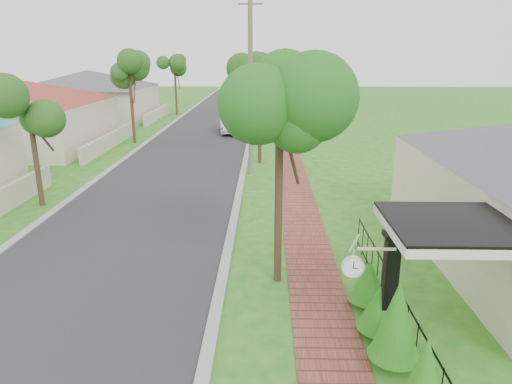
% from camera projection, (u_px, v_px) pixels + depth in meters
% --- Properties ---
extents(ground, '(160.00, 160.00, 0.00)m').
position_uv_depth(ground, '(190.00, 310.00, 11.29)').
color(ground, '#256F1A').
rests_on(ground, ground).
extents(road, '(7.00, 120.00, 0.02)m').
position_uv_depth(road, '(193.00, 149.00, 30.48)').
color(road, '#28282B').
rests_on(road, ground).
extents(kerb_right, '(0.30, 120.00, 0.10)m').
position_uv_depth(kerb_right, '(248.00, 149.00, 30.41)').
color(kerb_right, '#9E9E99').
rests_on(kerb_right, ground).
extents(kerb_left, '(0.30, 120.00, 0.10)m').
position_uv_depth(kerb_left, '(139.00, 148.00, 30.56)').
color(kerb_left, '#9E9E99').
rests_on(kerb_left, ground).
extents(sidewalk, '(1.50, 120.00, 0.03)m').
position_uv_depth(sidewalk, '(287.00, 149.00, 30.35)').
color(sidewalk, brown).
rests_on(sidewalk, ground).
extents(porch_post, '(0.48, 0.48, 2.52)m').
position_uv_depth(porch_post, '(389.00, 292.00, 9.92)').
color(porch_post, black).
rests_on(porch_post, ground).
extents(picket_fence, '(0.03, 8.02, 1.00)m').
position_uv_depth(picket_fence, '(391.00, 293.00, 11.04)').
color(picket_fence, black).
rests_on(picket_fence, ground).
extents(street_trees, '(10.70, 37.65, 5.89)m').
position_uv_depth(street_trees, '(206.00, 74.00, 35.71)').
color(street_trees, '#382619').
rests_on(street_trees, ground).
extents(hedge_row, '(0.93, 4.87, 2.09)m').
position_uv_depth(hedge_row, '(390.00, 321.00, 9.47)').
color(hedge_row, '#287216').
rests_on(hedge_row, ground).
extents(far_house_red, '(15.56, 15.56, 4.60)m').
position_uv_depth(far_house_red, '(11.00, 113.00, 30.05)').
color(far_house_red, beige).
rests_on(far_house_red, ground).
extents(far_house_grey, '(15.56, 15.56, 4.60)m').
position_uv_depth(far_house_grey, '(90.00, 95.00, 43.44)').
color(far_house_grey, beige).
rests_on(far_house_grey, ground).
extents(parked_car_red, '(2.14, 4.73, 1.58)m').
position_uv_depth(parked_car_red, '(248.00, 124.00, 35.90)').
color(parked_car_red, maroon).
rests_on(parked_car_red, ground).
extents(parked_car_white, '(2.19, 4.86, 1.55)m').
position_uv_depth(parked_car_white, '(230.00, 123.00, 36.48)').
color(parked_car_white, silver).
rests_on(parked_car_white, ground).
extents(near_tree, '(2.29, 2.29, 5.87)m').
position_uv_depth(near_tree, '(280.00, 112.00, 11.45)').
color(near_tree, '#382619').
rests_on(near_tree, ground).
extents(utility_pole, '(1.20, 0.24, 8.75)m').
position_uv_depth(utility_pole, '(250.00, 88.00, 22.77)').
color(utility_pole, '#6E6356').
rests_on(utility_pole, ground).
extents(station_clock, '(1.08, 0.13, 0.66)m').
position_uv_depth(station_clock, '(354.00, 265.00, 9.31)').
color(station_clock, white).
rests_on(station_clock, ground).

